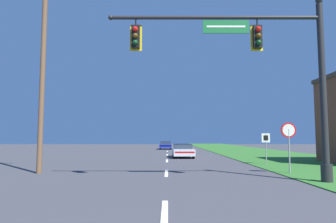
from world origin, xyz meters
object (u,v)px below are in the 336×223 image
stop_sign (290,136)px  route_sign_post (267,142)px  far_car (167,145)px  signal_mast (270,69)px  car_ahead (184,151)px  utility_pole_near (44,69)px

stop_sign → route_sign_post: 5.11m
stop_sign → far_car: bearing=101.6°
far_car → signal_mast: bearing=-82.5°
car_ahead → utility_pole_near: (-7.82, -12.10, 4.72)m
signal_mast → utility_pole_near: bearing=163.5°
car_ahead → stop_sign: bearing=-69.0°
far_car → stop_sign: size_ratio=1.73×
far_car → route_sign_post: route_sign_post is taller
far_car → stop_sign: bearing=-78.4°
signal_mast → stop_sign: size_ratio=3.61×
stop_sign → utility_pole_near: bearing=179.2°
far_car → car_ahead: bearing=-84.8°
signal_mast → stop_sign: signal_mast is taller
far_car → route_sign_post: 27.20m
car_ahead → route_sign_post: size_ratio=2.20×
signal_mast → far_car: signal_mast is taller
far_car → utility_pole_near: size_ratio=0.42×
signal_mast → car_ahead: bearing=100.4°
car_ahead → route_sign_post: route_sign_post is taller
signal_mast → car_ahead: signal_mast is taller
far_car → route_sign_post: size_ratio=2.13×
car_ahead → utility_pole_near: bearing=-122.9°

